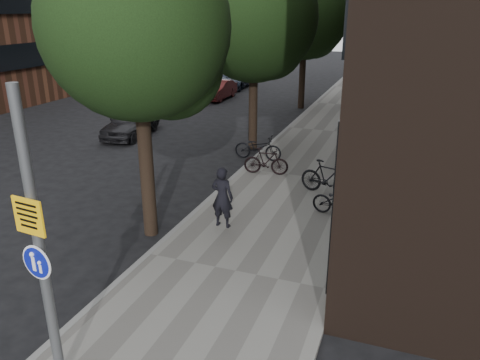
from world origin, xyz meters
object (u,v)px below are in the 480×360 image
at_px(pedestrian, 222,197).
at_px(parked_bike_facade_near, 340,202).
at_px(signpost, 39,246).
at_px(parked_car_near, 131,122).

height_order(pedestrian, parked_bike_facade_near, pedestrian).
xyz_separation_m(signpost, parked_car_near, (-7.32, 13.62, -1.83)).
height_order(signpost, parked_bike_facade_near, signpost).
bearing_deg(pedestrian, parked_car_near, -42.02).
bearing_deg(parked_bike_facade_near, signpost, 168.35).
bearing_deg(parked_car_near, parked_bike_facade_near, -35.99).
xyz_separation_m(pedestrian, parked_bike_facade_near, (2.89, 1.70, -0.41)).
height_order(signpost, pedestrian, signpost).
height_order(parked_bike_facade_near, parked_car_near, parked_car_near).
height_order(signpost, parked_car_near, signpost).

